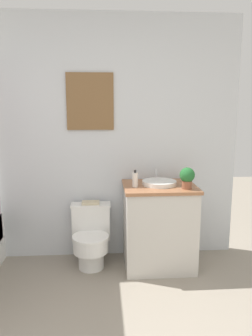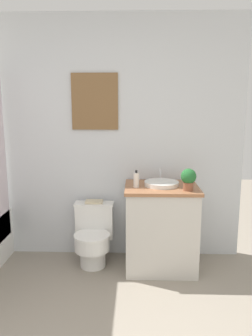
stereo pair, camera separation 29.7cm
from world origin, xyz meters
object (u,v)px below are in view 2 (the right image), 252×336
at_px(toilet, 93,236).
at_px(potted_plant, 188,178).
at_px(sink, 162,183).
at_px(book_on_tank, 94,202).
at_px(soap_bottle, 136,180).

relative_size(toilet, potted_plant, 3.04).
distance_m(sink, potted_plant, 0.30).
xyz_separation_m(potted_plant, book_on_tank, (-0.91, 0.32, -0.33)).
height_order(sink, book_on_tank, sink).
xyz_separation_m(sink, book_on_tank, (-0.68, 0.15, -0.23)).
distance_m(potted_plant, book_on_tank, 1.02).
bearing_deg(soap_bottle, book_on_tank, 153.08).
relative_size(toilet, sink, 1.66).
distance_m(toilet, book_on_tank, 0.35).
relative_size(toilet, book_on_tank, 3.47).
bearing_deg(book_on_tank, soap_bottle, -26.92).
bearing_deg(book_on_tank, toilet, -90.00).
bearing_deg(toilet, potted_plant, -12.72).
bearing_deg(potted_plant, soap_bottle, 168.04).
relative_size(potted_plant, book_on_tank, 1.14).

